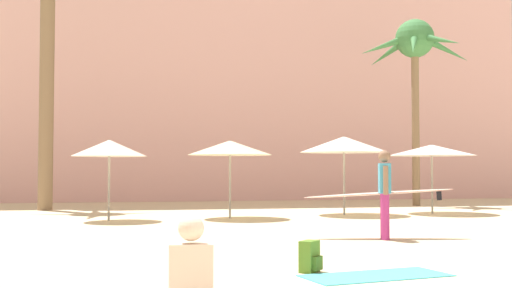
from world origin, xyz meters
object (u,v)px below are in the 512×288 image
palm_tree_left (415,49)px  cafe_umbrella_1 (109,148)px  palm_tree_far_left (48,2)px  person_near_right (382,192)px  beach_towel (376,276)px  cafe_umbrella_0 (230,148)px  backpack (310,257)px  cafe_umbrella_3 (432,150)px  cafe_umbrella_4 (344,144)px  person_near_left (191,287)px

palm_tree_left → cafe_umbrella_1: bearing=-155.3°
palm_tree_far_left → person_near_right: 14.96m
palm_tree_left → beach_towel: size_ratio=3.84×
beach_towel → person_near_right: (1.91, 4.26, 0.93)m
cafe_umbrella_1 → beach_towel: (3.50, -10.12, -1.97)m
palm_tree_far_left → cafe_umbrella_0: 9.20m
cafe_umbrella_1 → palm_tree_left: bearing=24.7°
beach_towel → cafe_umbrella_0: bearing=90.7°
backpack → palm_tree_far_left: bearing=150.7°
palm_tree_far_left → beach_towel: bearing=-69.7°
backpack → cafe_umbrella_3: bearing=97.8°
cafe_umbrella_3 → beach_towel: (-6.55, -11.14, -2.01)m
palm_tree_far_left → palm_tree_left: size_ratio=1.26×
cafe_umbrella_0 → backpack: 10.07m
cafe_umbrella_4 → cafe_umbrella_1: bearing=-172.0°
beach_towel → backpack: backpack is taller
person_near_left → cafe_umbrella_3: bearing=150.6°
cafe_umbrella_0 → cafe_umbrella_3: size_ratio=0.87×
person_near_left → person_near_right: 7.84m
cafe_umbrella_3 → cafe_umbrella_1: bearing=-174.3°
palm_tree_left → cafe_umbrella_3: size_ratio=2.63×
palm_tree_far_left → person_near_right: (7.63, -11.21, -6.33)m
cafe_umbrella_0 → palm_tree_left: bearing=31.6°
cafe_umbrella_3 → backpack: bearing=-124.4°
backpack → person_near_right: (2.65, 3.76, 0.74)m
cafe_umbrella_0 → cafe_umbrella_3: cafe_umbrella_0 is taller
beach_towel → cafe_umbrella_1: bearing=109.1°
cafe_umbrella_4 → backpack: 11.64m
palm_tree_far_left → cafe_umbrella_4: palm_tree_far_left is taller
palm_tree_far_left → person_near_right: size_ratio=2.98×
palm_tree_far_left → cafe_umbrella_0: palm_tree_far_left is taller
cafe_umbrella_3 → backpack: cafe_umbrella_3 is taller
cafe_umbrella_3 → beach_towel: size_ratio=1.46×
backpack → person_near_left: size_ratio=0.42×
palm_tree_left → cafe_umbrella_4: size_ratio=2.66×
cafe_umbrella_1 → person_near_right: bearing=-47.3°
cafe_umbrella_4 → beach_towel: cafe_umbrella_4 is taller
palm_tree_left → backpack: (-8.84, -14.96, -5.93)m
beach_towel → backpack: (-0.73, 0.49, 0.19)m
cafe_umbrella_1 → person_near_left: bearing=-85.9°
person_near_left → beach_towel: bearing=134.2°
cafe_umbrella_1 → beach_towel: size_ratio=1.15×
palm_tree_left → beach_towel: 18.49m
cafe_umbrella_0 → cafe_umbrella_1: (-3.38, -0.26, -0.04)m
palm_tree_far_left → cafe_umbrella_3: bearing=-19.4°
palm_tree_left → cafe_umbrella_1: 13.43m
cafe_umbrella_4 → cafe_umbrella_0: bearing=-168.8°
cafe_umbrella_3 → beach_towel: cafe_umbrella_3 is taller
beach_towel → backpack: size_ratio=4.54×
cafe_umbrella_0 → backpack: size_ratio=5.78×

